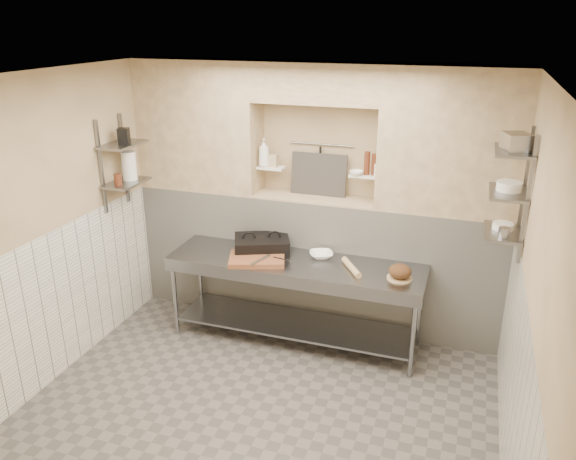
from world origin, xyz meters
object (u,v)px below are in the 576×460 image
at_px(bread_loaf, 400,271).
at_px(bottle_soap, 264,153).
at_px(mixing_bowl, 321,255).
at_px(prep_table, 295,285).
at_px(bowl_alcove, 356,173).
at_px(panini_press, 262,244).
at_px(rolling_pin, 351,267).
at_px(jug_left, 129,166).
at_px(cutting_board, 257,259).

height_order(bread_loaf, bottle_soap, bottle_soap).
bearing_deg(mixing_bowl, prep_table, -138.56).
height_order(mixing_bowl, bowl_alcove, bowl_alcove).
bearing_deg(panini_press, bottle_soap, 82.11).
xyz_separation_m(prep_table, panini_press, (-0.41, 0.16, 0.33)).
height_order(prep_table, bread_loaf, bread_loaf).
relative_size(rolling_pin, bottle_soap, 1.34).
bearing_deg(mixing_bowl, bottle_soap, 155.59).
relative_size(mixing_bowl, rolling_pin, 0.59).
distance_m(bottle_soap, jug_left, 1.41).
bearing_deg(bottle_soap, prep_table, -45.77).
bearing_deg(bowl_alcove, jug_left, -165.96).
xyz_separation_m(rolling_pin, bread_loaf, (0.47, -0.04, 0.05)).
bearing_deg(cutting_board, rolling_pin, 5.64).
distance_m(panini_press, jug_left, 1.60).
bearing_deg(bread_loaf, bowl_alcove, 135.17).
xyz_separation_m(panini_press, bread_loaf, (1.47, -0.21, 0.00)).
xyz_separation_m(panini_press, bowl_alcove, (0.90, 0.36, 0.76)).
height_order(cutting_board, rolling_pin, rolling_pin).
height_order(panini_press, bottle_soap, bottle_soap).
distance_m(prep_table, rolling_pin, 0.65).
bearing_deg(prep_table, jug_left, -178.27).
xyz_separation_m(prep_table, mixing_bowl, (0.22, 0.20, 0.29)).
xyz_separation_m(panini_press, bottle_soap, (-0.10, 0.37, 0.89)).
height_order(rolling_pin, jug_left, jug_left).
bearing_deg(bread_loaf, bottle_soap, 159.61).
height_order(mixing_bowl, rolling_pin, rolling_pin).
height_order(panini_press, rolling_pin, panini_press).
bearing_deg(jug_left, panini_press, 8.76).
xyz_separation_m(panini_press, cutting_board, (0.05, -0.26, -0.05)).
height_order(prep_table, mixing_bowl, mixing_bowl).
xyz_separation_m(cutting_board, jug_left, (-1.43, 0.05, 0.84)).
distance_m(cutting_board, bottle_soap, 1.14).
bearing_deg(bottle_soap, mixing_bowl, -24.41).
distance_m(rolling_pin, bowl_alcove, 0.96).
height_order(panini_press, mixing_bowl, panini_press).
distance_m(prep_table, mixing_bowl, 0.41).
relative_size(cutting_board, mixing_bowl, 2.32).
height_order(prep_table, bowl_alcove, bowl_alcove).
xyz_separation_m(cutting_board, bottle_soap, (-0.15, 0.63, 0.94)).
distance_m(prep_table, jug_left, 2.11).
distance_m(rolling_pin, bottle_soap, 1.54).
xyz_separation_m(prep_table, jug_left, (-1.79, -0.05, 1.12)).
height_order(panini_press, cutting_board, panini_press).
distance_m(rolling_pin, bread_loaf, 0.48).
xyz_separation_m(rolling_pin, jug_left, (-2.37, -0.04, 0.83)).
bearing_deg(rolling_pin, mixing_bowl, 150.28).
bearing_deg(jug_left, bowl_alcove, 14.04).
relative_size(rolling_pin, jug_left, 1.35).
relative_size(bread_loaf, bottle_soap, 0.72).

